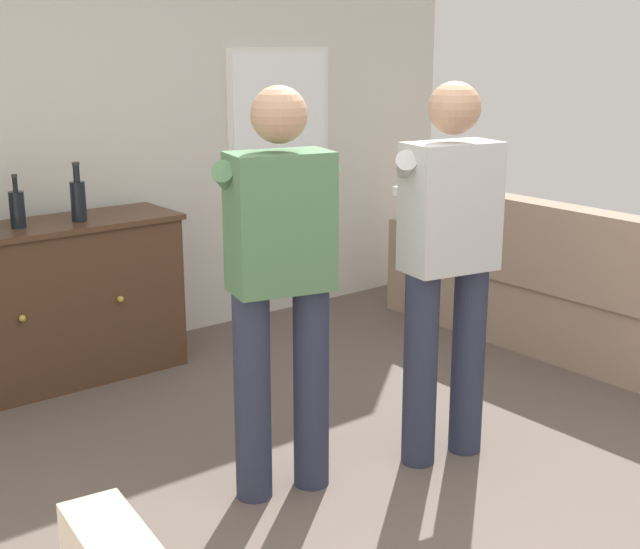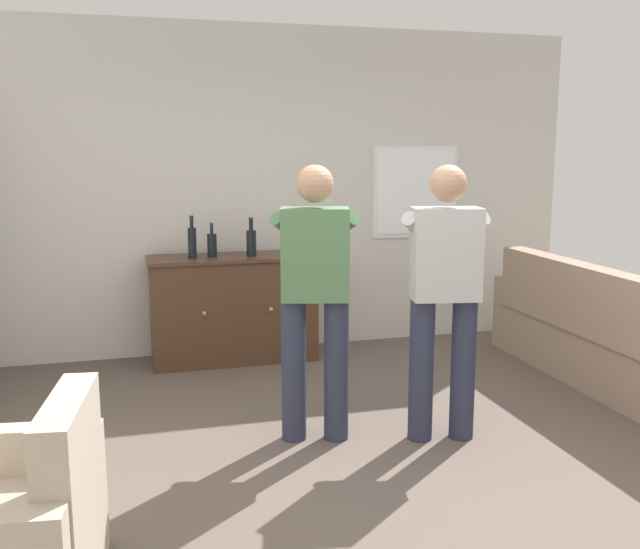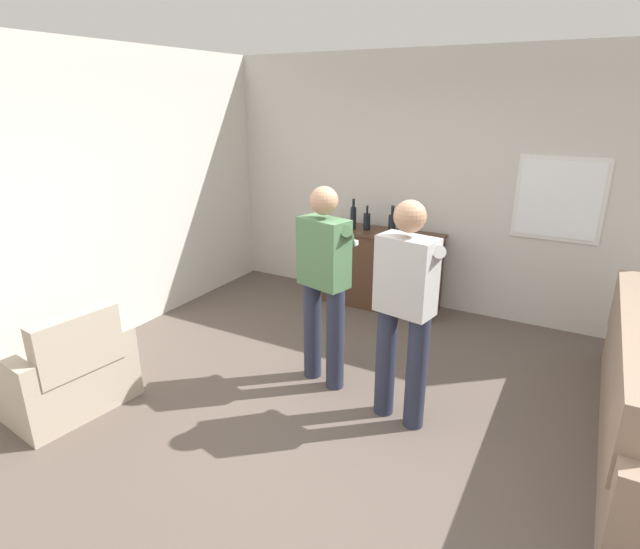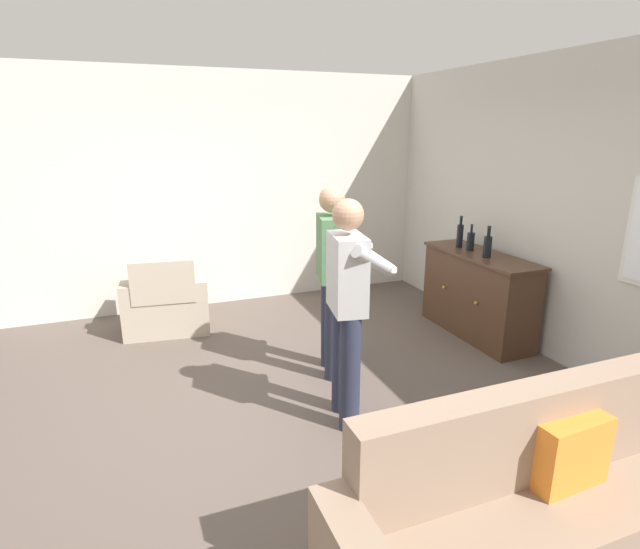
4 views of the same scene
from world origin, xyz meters
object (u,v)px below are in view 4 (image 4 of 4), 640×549
(couch, at_px, (568,500))
(armchair, at_px, (167,305))
(person_standing_left, at_px, (333,273))
(person_standing_right, at_px, (348,302))
(bottle_wine_green, at_px, (471,241))
(bottle_spirits_clear, at_px, (488,246))
(sideboard_cabinet, at_px, (478,295))
(bottle_liquor_amber, at_px, (460,235))

(couch, height_order, armchair, couch)
(person_standing_left, bearing_deg, person_standing_right, -14.62)
(bottle_wine_green, height_order, bottle_spirits_clear, bottle_spirits_clear)
(person_standing_right, bearing_deg, armchair, -154.26)
(sideboard_cabinet, xyz_separation_m, person_standing_right, (0.99, -1.96, 0.49))
(bottle_spirits_clear, height_order, person_standing_right, person_standing_right)
(person_standing_left, bearing_deg, armchair, -139.87)
(bottle_spirits_clear, bearing_deg, bottle_wine_green, 172.58)
(bottle_wine_green, height_order, person_standing_left, person_standing_left)
(couch, distance_m, bottle_wine_green, 3.15)
(bottle_spirits_clear, xyz_separation_m, person_standing_left, (0.09, -1.71, -0.08))
(bottle_wine_green, xyz_separation_m, person_standing_left, (0.40, -1.75, -0.06))
(sideboard_cabinet, relative_size, bottle_wine_green, 4.99)
(bottle_liquor_amber, relative_size, person_standing_right, 0.20)
(couch, distance_m, person_standing_left, 2.42)
(couch, bearing_deg, person_standing_right, -162.22)
(bottle_wine_green, distance_m, bottle_spirits_clear, 0.32)
(person_standing_right, bearing_deg, bottle_liquor_amber, 124.40)
(couch, xyz_separation_m, bottle_wine_green, (-2.73, 1.44, 0.65))
(bottle_wine_green, bearing_deg, couch, -27.78)
(bottle_wine_green, height_order, bottle_liquor_amber, bottle_liquor_amber)
(bottle_liquor_amber, height_order, bottle_spirits_clear, bottle_liquor_amber)
(sideboard_cabinet, xyz_separation_m, bottle_spirits_clear, (0.15, -0.06, 0.57))
(couch, relative_size, armchair, 2.74)
(bottle_liquor_amber, relative_size, bottle_spirits_clear, 1.08)
(bottle_wine_green, distance_m, person_standing_left, 1.79)
(armchair, bearing_deg, person_standing_right, 25.74)
(bottle_wine_green, bearing_deg, person_standing_right, -59.25)
(bottle_wine_green, relative_size, bottle_spirits_clear, 0.88)
(sideboard_cabinet, bearing_deg, person_standing_left, -82.40)
(bottle_spirits_clear, relative_size, person_standing_right, 0.19)
(couch, relative_size, bottle_liquor_amber, 7.59)
(sideboard_cabinet, relative_size, bottle_spirits_clear, 4.38)
(person_standing_left, relative_size, person_standing_right, 1.00)
(couch, bearing_deg, bottle_spirits_clear, 149.94)
(armchair, xyz_separation_m, bottle_spirits_clear, (1.46, 3.01, 0.72))
(bottle_liquor_amber, bearing_deg, person_standing_right, -55.60)
(sideboard_cabinet, relative_size, person_standing_left, 0.83)
(bottle_wine_green, relative_size, bottle_liquor_amber, 0.81)
(sideboard_cabinet, bearing_deg, person_standing_right, -63.25)
(armchair, distance_m, bottle_wine_green, 3.34)
(bottle_wine_green, xyz_separation_m, person_standing_right, (1.16, -1.94, -0.06))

